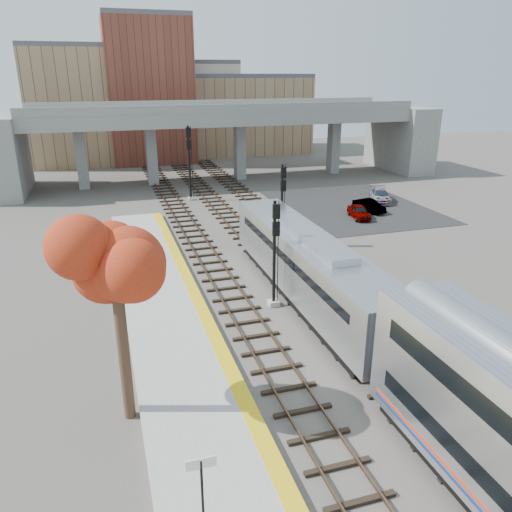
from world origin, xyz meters
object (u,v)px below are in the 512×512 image
object	(u,v)px
signal_mast_mid	(282,208)
car_b	(369,206)
tree	(114,262)
car_a	(359,212)
signal_mast_far	(189,163)
car_c	(380,195)
signal_mast_near	(275,258)
locomotive	(308,265)

from	to	relation	value
signal_mast_mid	car_b	world-z (taller)	signal_mast_mid
tree	car_a	size ratio (longest dim) A/B	2.45
signal_mast_far	car_c	bearing A→B (deg)	-19.56
signal_mast_near	signal_mast_mid	distance (m)	10.78
locomotive	signal_mast_far	distance (m)	26.89
car_a	car_b	distance (m)	2.70
locomotive	signal_mast_near	world-z (taller)	signal_mast_near
signal_mast_near	signal_mast_far	distance (m)	26.87
tree	signal_mast_far	bearing A→B (deg)	75.77
car_b	locomotive	bearing A→B (deg)	-142.80
car_b	car_c	size ratio (longest dim) A/B	0.79
signal_mast_near	car_c	xyz separation A→B (m)	(18.84, 20.16, -2.28)
locomotive	tree	size ratio (longest dim) A/B	2.15
car_b	car_c	bearing A→B (deg)	32.43
signal_mast_far	tree	bearing A→B (deg)	-104.23
signal_mast_near	car_a	world-z (taller)	signal_mast_near
signal_mast_mid	car_a	bearing A→B (deg)	28.43
signal_mast_near	car_c	world-z (taller)	signal_mast_near
signal_mast_near	car_b	distance (m)	23.23
signal_mast_near	car_b	bearing A→B (deg)	47.07
locomotive	signal_mast_far	xyz separation A→B (m)	(-2.10, 26.75, 1.70)
signal_mast_far	tree	world-z (taller)	tree
car_a	signal_mast_near	bearing A→B (deg)	-122.56
signal_mast_mid	car_b	distance (m)	13.77
tree	car_a	xyz separation A→B (m)	(22.46, 22.87, -5.92)
tree	locomotive	bearing A→B (deg)	35.71
signal_mast_near	signal_mast_far	world-z (taller)	signal_mast_far
signal_mast_near	car_a	size ratio (longest dim) A/B	1.75
car_b	signal_mast_mid	bearing A→B (deg)	-162.91
locomotive	car_c	xyz separation A→B (m)	(16.74, 20.06, -1.58)
signal_mast_mid	signal_mast_far	bearing A→B (deg)	103.65
locomotive	car_c	world-z (taller)	locomotive
locomotive	car_b	distance (m)	21.72
car_a	car_b	world-z (taller)	car_a
car_b	car_c	xyz separation A→B (m)	(3.10, 3.23, 0.06)
car_a	tree	bearing A→B (deg)	-124.95
locomotive	car_a	bearing A→B (deg)	52.42
car_c	tree	bearing A→B (deg)	-112.49
locomotive	signal_mast_mid	xyz separation A→B (m)	(2.00, 9.87, 0.77)
locomotive	tree	distance (m)	14.06
signal_mast_near	tree	world-z (taller)	tree
signal_mast_far	signal_mast_near	bearing A→B (deg)	-90.00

